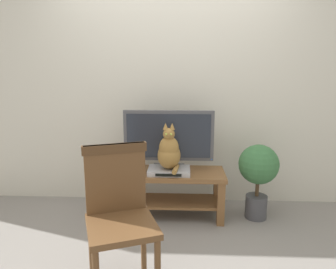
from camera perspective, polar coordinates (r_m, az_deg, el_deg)
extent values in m
plane|color=gray|center=(2.77, 0.04, -19.65)|extent=(12.00, 12.00, 0.00)
cube|color=beige|center=(3.37, 0.85, 10.95)|extent=(7.00, 0.12, 2.80)
cube|color=brown|center=(3.06, 0.04, -7.28)|extent=(1.11, 0.44, 0.04)
cube|color=brown|center=(3.06, -9.84, -12.23)|extent=(0.07, 0.07, 0.43)
cube|color=brown|center=(3.01, 9.78, -12.60)|extent=(0.07, 0.07, 0.43)
cube|color=brown|center=(3.36, -8.60, -9.94)|extent=(0.07, 0.07, 0.43)
cube|color=brown|center=(3.32, 9.07, -10.23)|extent=(0.07, 0.07, 0.43)
cube|color=brown|center=(3.17, 0.04, -12.28)|extent=(1.01, 0.36, 0.02)
cube|color=#4C4C51|center=(3.13, 0.12, -6.13)|extent=(0.32, 0.20, 0.03)
cube|color=#4C4C51|center=(3.12, 0.12, -5.29)|extent=(0.06, 0.04, 0.07)
cube|color=#4C4C51|center=(3.05, 0.12, -0.17)|extent=(0.89, 0.05, 0.50)
cube|color=#232833|center=(3.02, 0.10, -0.29)|extent=(0.83, 0.01, 0.43)
sphere|color=#2672F2|center=(3.08, 8.12, -4.63)|extent=(0.01, 0.01, 0.01)
cube|color=#ADADB2|center=(3.00, 0.19, -6.74)|extent=(0.40, 0.26, 0.05)
cube|color=black|center=(2.87, 0.08, -7.56)|extent=(0.24, 0.01, 0.03)
ellipsoid|color=olive|center=(2.95, 0.20, -3.90)|extent=(0.22, 0.26, 0.26)
ellipsoid|color=olive|center=(2.90, 0.17, -2.52)|extent=(0.19, 0.17, 0.23)
sphere|color=olive|center=(2.85, 0.16, 0.09)|extent=(0.11, 0.11, 0.11)
cone|color=olive|center=(2.84, -0.46, 1.54)|extent=(0.05, 0.05, 0.06)
cone|color=olive|center=(2.84, 0.78, 1.53)|extent=(0.05, 0.05, 0.06)
sphere|color=#B2C64C|center=(2.80, -0.34, 0.06)|extent=(0.02, 0.02, 0.02)
sphere|color=#B2C64C|center=(2.80, 0.57, 0.05)|extent=(0.02, 0.02, 0.02)
cylinder|color=olive|center=(2.89, 1.43, -6.43)|extent=(0.07, 0.21, 0.04)
cylinder|color=brown|center=(2.30, -13.97, -20.42)|extent=(0.04, 0.04, 0.47)
cylinder|color=brown|center=(2.34, -4.56, -19.44)|extent=(0.04, 0.04, 0.47)
cube|color=brown|center=(2.03, -8.61, -16.50)|extent=(0.54, 0.54, 0.04)
cube|color=brown|center=(2.10, -9.70, -7.96)|extent=(0.39, 0.18, 0.47)
cube|color=#4D331C|center=(2.04, -9.89, -2.57)|extent=(0.41, 0.19, 0.06)
cube|color=#B2332D|center=(3.03, -7.33, -6.87)|extent=(0.21, 0.19, 0.03)
cube|color=#2D2D33|center=(3.04, -7.15, -6.23)|extent=(0.20, 0.16, 0.04)
cube|color=#2D2D33|center=(3.01, -7.33, -5.71)|extent=(0.24, 0.19, 0.03)
cylinder|color=#47474C|center=(3.27, 16.03, -12.75)|extent=(0.21, 0.21, 0.23)
cylinder|color=#332319|center=(3.23, 16.14, -11.04)|extent=(0.19, 0.19, 0.02)
cylinder|color=#4C3823|center=(3.19, 16.24, -9.46)|extent=(0.04, 0.04, 0.17)
sphere|color=#386B3D|center=(3.12, 16.49, -5.33)|extent=(0.39, 0.39, 0.39)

